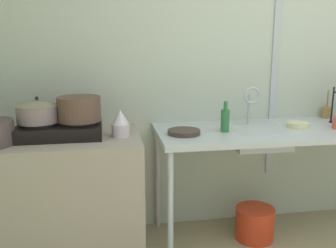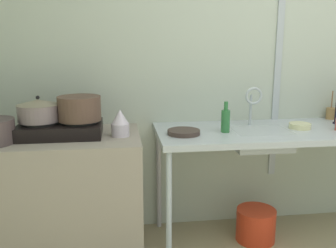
# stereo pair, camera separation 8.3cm
# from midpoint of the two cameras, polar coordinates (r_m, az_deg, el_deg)

# --- Properties ---
(wall_back) EXTENTS (5.29, 0.10, 2.51)m
(wall_back) POSITION_cam_midpoint_polar(r_m,az_deg,el_deg) (3.04, 16.02, 9.11)
(wall_back) COLOR #ADB9A7
(wall_back) RESTS_ON ground
(wall_metal_strip) EXTENTS (0.05, 0.01, 2.01)m
(wall_metal_strip) POSITION_cam_midpoint_polar(r_m,az_deg,el_deg) (2.95, 15.41, 11.50)
(wall_metal_strip) COLOR #A6B2B6
(counter_concrete) EXTENTS (1.06, 0.64, 0.82)m
(counter_concrete) POSITION_cam_midpoint_polar(r_m,az_deg,el_deg) (2.60, -17.18, -10.74)
(counter_concrete) COLOR gray
(counter_concrete) RESTS_ON ground
(counter_sink) EXTENTS (1.70, 0.64, 0.82)m
(counter_sink) POSITION_cam_midpoint_polar(r_m,az_deg,el_deg) (2.70, 15.53, -1.75)
(counter_sink) COLOR #A6B2B6
(counter_sink) RESTS_ON ground
(stove) EXTENTS (0.52, 0.33, 0.10)m
(stove) POSITION_cam_midpoint_polar(r_m,az_deg,el_deg) (2.45, -17.13, -0.85)
(stove) COLOR black
(stove) RESTS_ON counter_concrete
(pot_on_left_burner) EXTENTS (0.26, 0.26, 0.16)m
(pot_on_left_burner) POSITION_cam_midpoint_polar(r_m,az_deg,el_deg) (2.45, -20.21, 1.86)
(pot_on_left_burner) COLOR slate
(pot_on_left_burner) RESTS_ON stove
(pot_on_right_burner) EXTENTS (0.27, 0.27, 0.15)m
(pot_on_right_burner) POSITION_cam_midpoint_polar(r_m,az_deg,el_deg) (2.41, -14.40, 2.26)
(pot_on_right_burner) COLOR brown
(pot_on_right_burner) RESTS_ON stove
(percolator) EXTENTS (0.11, 0.11, 0.17)m
(percolator) POSITION_cam_midpoint_polar(r_m,az_deg,el_deg) (2.37, -8.26, 0.07)
(percolator) COLOR silver
(percolator) RESTS_ON counter_concrete
(sink_basin) EXTENTS (0.38, 0.29, 0.13)m
(sink_basin) POSITION_cam_midpoint_polar(r_m,az_deg,el_deg) (2.64, 12.94, -2.17)
(sink_basin) COLOR #A6B2B6
(sink_basin) RESTS_ON counter_sink
(faucet) EXTENTS (0.12, 0.07, 0.28)m
(faucet) POSITION_cam_midpoint_polar(r_m,az_deg,el_deg) (2.70, 11.75, 3.78)
(faucet) COLOR #A6B2B6
(faucet) RESTS_ON counter_sink
(frying_pan) EXTENTS (0.21, 0.21, 0.03)m
(frying_pan) POSITION_cam_midpoint_polar(r_m,az_deg,el_deg) (2.42, 1.47, -1.23)
(frying_pan) COLOR #3C2F29
(frying_pan) RESTS_ON counter_sink
(small_bowl_on_drainboard) EXTENTS (0.15, 0.15, 0.04)m
(small_bowl_on_drainboard) POSITION_cam_midpoint_polar(r_m,az_deg,el_deg) (2.75, 18.40, -0.12)
(small_bowl_on_drainboard) COLOR beige
(small_bowl_on_drainboard) RESTS_ON counter_sink
(bottle_by_sink) EXTENTS (0.06, 0.06, 0.21)m
(bottle_by_sink) POSITION_cam_midpoint_polar(r_m,az_deg,el_deg) (2.50, 7.78, 0.65)
(bottle_by_sink) COLOR #2C6E38
(bottle_by_sink) RESTS_ON counter_sink
(utensil_jar) EXTENTS (0.07, 0.07, 0.22)m
(utensil_jar) POSITION_cam_midpoint_polar(r_m,az_deg,el_deg) (3.16, 22.37, 1.70)
(utensil_jar) COLOR olive
(utensil_jar) RESTS_ON counter_sink
(bucket_on_floor) EXTENTS (0.28, 0.28, 0.23)m
(bucket_on_floor) POSITION_cam_midpoint_polar(r_m,az_deg,el_deg) (2.87, 12.27, -14.62)
(bucket_on_floor) COLOR red
(bucket_on_floor) RESTS_ON ground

